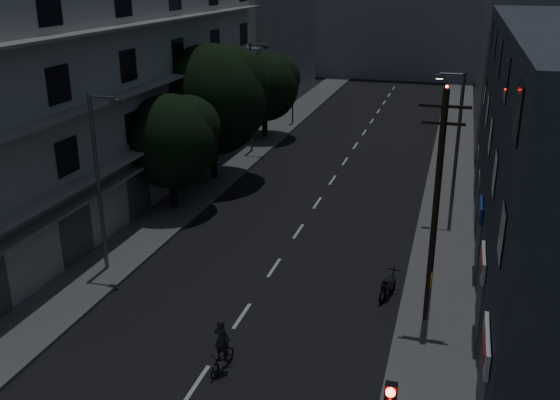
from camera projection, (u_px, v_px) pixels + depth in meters
The scene contains 20 objects.
ground at pixel (334, 178), 41.57m from camera, with size 160.00×160.00×0.00m, color black.
sidewalk_left at pixel (228, 168), 43.50m from camera, with size 3.00×90.00×0.15m, color #565659.
sidewalk_right at pixel (450, 187), 39.59m from camera, with size 3.00×90.00×0.15m, color #565659.
lane_markings at pixel (350, 153), 47.21m from camera, with size 0.15×60.50×0.01m.
building_left at pixel (110, 81), 35.97m from camera, with size 7.00×36.00×14.00m.
building_far_left at pixel (265, 24), 62.69m from camera, with size 6.00×20.00×16.00m, color slate.
building_far_right at pixel (520, 54), 51.55m from camera, with size 6.00×20.00×13.00m, color slate.
building_far_end at pixel (404, 37), 80.44m from camera, with size 24.00×8.00×10.00m, color slate.
tree_near at pixel (172, 138), 34.73m from camera, with size 5.29×5.29×6.53m.
tree_mid at pixel (213, 96), 39.41m from camera, with size 7.04×7.04×8.66m.
tree_far at pixel (265, 85), 50.19m from camera, with size 5.46×5.46×6.75m.
traffic_signal_far_right at pixel (446, 99), 51.30m from camera, with size 0.28×0.37×4.10m.
traffic_signal_far_left at pixel (293, 90), 54.97m from camera, with size 0.28×0.37×4.10m.
street_lamp_left_near at pixel (100, 176), 27.08m from camera, with size 1.51×0.25×8.00m.
street_lamp_right at pixel (455, 141), 32.64m from camera, with size 1.51×0.25×8.00m.
street_lamp_left_far at pixel (252, 92), 45.81m from camera, with size 1.51×0.25×8.00m.
utility_pole at pixel (436, 206), 22.80m from camera, with size 1.80×0.24×9.00m.
bus_stop_sign at pixel (430, 294), 22.72m from camera, with size 0.06×0.35×2.52m.
motorcycle at pixel (388, 287), 26.19m from camera, with size 0.68×1.80×1.17m.
cyclist at pixel (222, 353), 21.29m from camera, with size 0.77×1.65×2.02m.
Camera 1 is at (7.50, -13.99, 12.92)m, focal length 40.00 mm.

